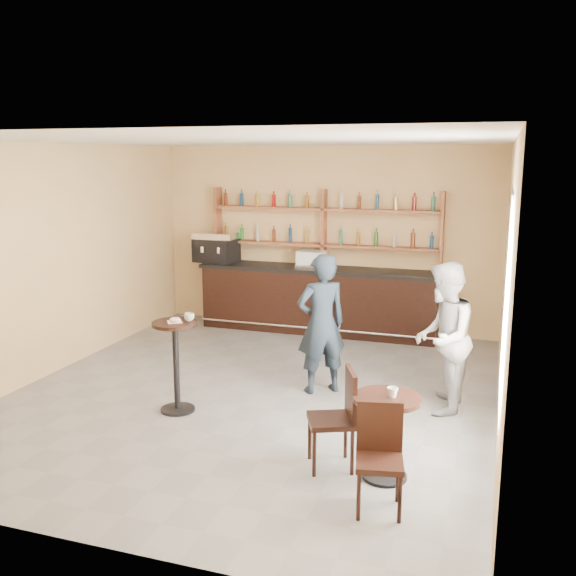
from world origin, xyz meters
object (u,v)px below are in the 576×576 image
(pastry_case, at_px, (312,259))
(pedestal_table, at_px, (176,367))
(espresso_machine, at_px, (216,247))
(chair_south, at_px, (380,461))
(patron_second, at_px, (443,338))
(chair_west, at_px, (331,419))
(bar_counter, at_px, (318,300))
(man_main, at_px, (321,324))
(cafe_table, at_px, (386,438))

(pastry_case, bearing_deg, pedestal_table, -105.25)
(espresso_machine, relative_size, chair_south, 0.80)
(pastry_case, bearing_deg, espresso_machine, 172.05)
(pastry_case, relative_size, patron_second, 0.26)
(chair_west, bearing_deg, espresso_machine, -167.86)
(bar_counter, bearing_deg, patron_second, -51.35)
(bar_counter, xyz_separation_m, man_main, (0.83, -2.81, 0.34))
(bar_counter, height_order, chair_west, bar_counter)
(pastry_case, distance_m, cafe_table, 5.36)
(espresso_machine, distance_m, patron_second, 5.23)
(man_main, relative_size, chair_west, 1.83)
(chair_west, distance_m, chair_south, 0.89)
(man_main, distance_m, chair_west, 2.12)
(bar_counter, distance_m, cafe_table, 5.24)
(chair_south, distance_m, patron_second, 2.53)
(cafe_table, bearing_deg, espresso_machine, 129.24)
(pedestal_table, bearing_deg, chair_south, -28.18)
(bar_counter, height_order, patron_second, patron_second)
(man_main, height_order, chair_west, man_main)
(espresso_machine, relative_size, man_main, 0.41)
(bar_counter, xyz_separation_m, espresso_machine, (-1.92, 0.00, 0.83))
(pastry_case, distance_m, pedestal_table, 4.08)
(cafe_table, bearing_deg, patron_second, 79.70)
(chair_west, relative_size, patron_second, 0.55)
(chair_west, bearing_deg, man_main, 174.91)
(chair_west, distance_m, patron_second, 2.07)
(man_main, xyz_separation_m, patron_second, (1.54, -0.15, -0.00))
(cafe_table, distance_m, patron_second, 1.97)
(espresso_machine, bearing_deg, pastry_case, 9.50)
(bar_counter, distance_m, pastry_case, 0.72)
(bar_counter, bearing_deg, cafe_table, -67.26)
(espresso_machine, bearing_deg, bar_counter, 9.50)
(bar_counter, relative_size, cafe_table, 5.12)
(pedestal_table, height_order, cafe_table, pedestal_table)
(cafe_table, bearing_deg, bar_counter, 112.74)
(pastry_case, xyz_separation_m, man_main, (0.95, -2.81, -0.37))
(espresso_machine, height_order, patron_second, patron_second)
(man_main, bearing_deg, bar_counter, -110.59)
(espresso_machine, xyz_separation_m, pastry_case, (1.80, 0.00, -0.12))
(cafe_table, distance_m, chair_west, 0.56)
(man_main, bearing_deg, chair_west, 71.12)
(patron_second, bearing_deg, chair_west, -24.42)
(bar_counter, distance_m, pedestal_table, 4.03)
(pastry_case, relative_size, pedestal_table, 0.43)
(espresso_machine, height_order, pastry_case, espresso_machine)
(bar_counter, bearing_deg, pedestal_table, -99.06)
(pedestal_table, height_order, patron_second, patron_second)
(bar_counter, relative_size, espresso_machine, 5.62)
(bar_counter, relative_size, chair_west, 4.21)
(chair_west, bearing_deg, cafe_table, 61.56)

